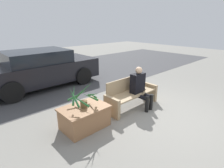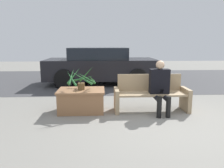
# 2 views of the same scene
# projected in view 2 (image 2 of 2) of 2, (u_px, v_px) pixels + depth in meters

# --- Properties ---
(ground_plane) EXTENTS (30.00, 30.00, 0.00)m
(ground_plane) POSITION_uv_depth(u_px,v_px,m) (173.00, 126.00, 4.19)
(ground_plane) COLOR gray
(road_surface) EXTENTS (20.00, 6.00, 0.01)m
(road_surface) POSITION_uv_depth(u_px,v_px,m) (133.00, 79.00, 9.54)
(road_surface) COLOR #424244
(road_surface) RESTS_ON ground_plane
(bench) EXTENTS (1.71, 0.55, 0.83)m
(bench) POSITION_uv_depth(u_px,v_px,m) (151.00, 94.00, 5.10)
(bench) COLOR tan
(bench) RESTS_ON ground_plane
(person_seated) EXTENTS (0.44, 0.59, 1.18)m
(person_seated) POSITION_uv_depth(u_px,v_px,m) (160.00, 85.00, 4.88)
(person_seated) COLOR black
(person_seated) RESTS_ON ground_plane
(planter_box) EXTENTS (1.06, 0.74, 0.52)m
(planter_box) POSITION_uv_depth(u_px,v_px,m) (82.00, 100.00, 5.03)
(planter_box) COLOR #936642
(planter_box) RESTS_ON ground_plane
(potted_plant) EXTENTS (0.69, 0.67, 0.54)m
(potted_plant) POSITION_uv_depth(u_px,v_px,m) (81.00, 80.00, 4.95)
(potted_plant) COLOR brown
(potted_plant) RESTS_ON planter_box
(parked_car) EXTENTS (4.17, 1.98, 1.39)m
(parked_car) POSITION_uv_depth(u_px,v_px,m) (101.00, 66.00, 8.44)
(parked_car) COLOR black
(parked_car) RESTS_ON ground_plane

